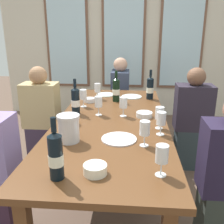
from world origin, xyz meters
name	(u,v)px	position (x,y,z in m)	size (l,w,h in m)	color
ground_plane	(111,193)	(0.00, 0.00, 0.00)	(12.00, 12.00, 0.00)	brown
back_wall_with_windows	(124,31)	(0.00, 2.42, 1.45)	(4.13, 0.10, 2.90)	beige
dining_table	(111,128)	(0.00, 0.00, 0.67)	(0.93, 2.23, 0.74)	brown
white_plate_0	(106,95)	(-0.14, 0.85, 0.74)	(0.21, 0.21, 0.01)	white
white_plate_1	(132,97)	(0.16, 0.78, 0.74)	(0.23, 0.23, 0.01)	white
white_plate_2	(119,139)	(0.09, -0.41, 0.74)	(0.25, 0.25, 0.01)	white
metal_pitcher	(69,128)	(-0.25, -0.46, 0.84)	(0.16, 0.16, 0.19)	silver
wine_bottle_0	(76,100)	(-0.34, 0.14, 0.86)	(0.08, 0.08, 0.32)	black
wine_bottle_1	(56,155)	(-0.21, -0.92, 0.87)	(0.08, 0.08, 0.33)	black
wine_bottle_2	(116,90)	(0.00, 0.59, 0.87)	(0.08, 0.08, 0.33)	black
wine_bottle_3	(150,88)	(0.36, 0.72, 0.86)	(0.08, 0.08, 0.32)	black
tasting_bowl_0	(95,169)	(-0.01, -0.87, 0.77)	(0.13, 0.13, 0.05)	white
tasting_bowl_1	(144,115)	(0.28, 0.10, 0.76)	(0.14, 0.14, 0.04)	white
tasting_bowl_2	(71,122)	(-0.31, -0.15, 0.76)	(0.12, 0.12, 0.05)	white
tasting_bowl_3	(90,100)	(-0.28, 0.53, 0.76)	(0.11, 0.11, 0.04)	white
wine_glass_0	(98,88)	(-0.21, 0.67, 0.86)	(0.07, 0.07, 0.17)	white
wine_glass_1	(162,155)	(0.33, -0.85, 0.86)	(0.07, 0.07, 0.17)	white
wine_glass_2	(160,114)	(0.39, -0.17, 0.86)	(0.07, 0.07, 0.17)	white
wine_glass_3	(83,95)	(-0.31, 0.36, 0.86)	(0.07, 0.07, 0.17)	white
wine_glass_4	(99,103)	(-0.12, 0.11, 0.86)	(0.07, 0.07, 0.17)	white
wine_glass_5	(161,119)	(0.39, -0.30, 0.86)	(0.07, 0.07, 0.17)	white
wine_glass_6	(123,104)	(0.10, 0.10, 0.86)	(0.07, 0.07, 0.17)	white
wine_glass_7	(145,129)	(0.26, -0.50, 0.86)	(0.07, 0.07, 0.17)	white
seated_person_2	(42,119)	(-0.82, 0.55, 0.53)	(0.38, 0.24, 1.11)	#382C40
seated_person_3	(192,122)	(0.82, 0.60, 0.53)	(0.38, 0.24, 1.11)	#2A373C
seated_person_4	(120,99)	(0.00, 1.47, 0.53)	(0.24, 0.38, 1.11)	#2C2442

